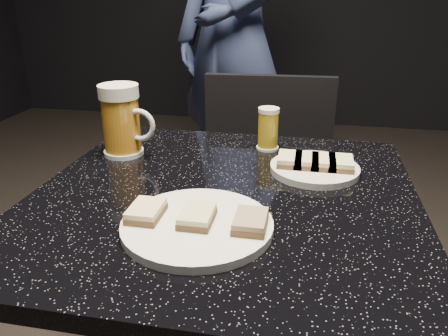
{
  "coord_description": "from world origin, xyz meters",
  "views": [
    {
      "loc": [
        0.14,
        -0.71,
        1.1
      ],
      "look_at": [
        0.0,
        0.0,
        0.8
      ],
      "focal_mm": 35.0,
      "sensor_mm": 36.0,
      "label": 1
    }
  ],
  "objects": [
    {
      "name": "plate_large",
      "position": [
        -0.02,
        -0.14,
        0.76
      ],
      "size": [
        0.24,
        0.24,
        0.01
      ],
      "primitive_type": "cylinder",
      "color": "white",
      "rests_on": "table"
    },
    {
      "name": "plate_small",
      "position": [
        0.16,
        0.13,
        0.76
      ],
      "size": [
        0.18,
        0.18,
        0.01
      ],
      "primitive_type": "cylinder",
      "color": "white",
      "rests_on": "table"
    },
    {
      "name": "patron",
      "position": [
        -0.2,
        1.27,
        0.89
      ],
      "size": [
        0.77,
        0.69,
        1.77
      ],
      "primitive_type": "imported",
      "rotation": [
        0.0,
        0.0,
        -0.52
      ],
      "color": "navy",
      "rests_on": "floor"
    },
    {
      "name": "table",
      "position": [
        0.0,
        0.0,
        0.51
      ],
      "size": [
        0.7,
        0.7,
        0.75
      ],
      "color": "black",
      "rests_on": "floor"
    },
    {
      "name": "beer_mug",
      "position": [
        -0.26,
        0.15,
        0.83
      ],
      "size": [
        0.13,
        0.09,
        0.16
      ],
      "color": "white",
      "rests_on": "table"
    },
    {
      "name": "beer_tumbler",
      "position": [
        0.05,
        0.25,
        0.8
      ],
      "size": [
        0.05,
        0.05,
        0.1
      ],
      "color": "silver",
      "rests_on": "table"
    },
    {
      "name": "chair",
      "position": [
        0.03,
        0.45,
        0.5
      ],
      "size": [
        0.4,
        0.4,
        0.86
      ],
      "color": "black",
      "rests_on": "floor"
    },
    {
      "name": "canapes_on_plate_large",
      "position": [
        -0.02,
        -0.14,
        0.77
      ],
      "size": [
        0.22,
        0.07,
        0.02
      ],
      "color": "#4C3521",
      "rests_on": "plate_large"
    },
    {
      "name": "canapes_on_plate_small",
      "position": [
        0.16,
        0.13,
        0.77
      ],
      "size": [
        0.15,
        0.07,
        0.02
      ],
      "color": "#4C3521",
      "rests_on": "plate_small"
    }
  ]
}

